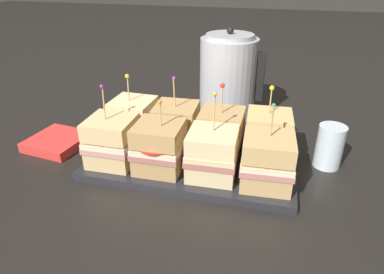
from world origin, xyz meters
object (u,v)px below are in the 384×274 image
sandwich_front_far_right (267,161)px  sandwich_back_far_left (134,120)px  sandwich_back_center_left (176,126)px  sandwich_back_center_right (221,132)px  drinking_glass (330,146)px  kettle_steel (228,77)px  napkin_stack (58,142)px  sandwich_back_far_right (268,135)px  serving_platter (192,162)px  sandwich_front_center_right (212,154)px  sandwich_front_far_left (112,141)px  sandwich_front_center_left (159,147)px

sandwich_front_far_right → sandwich_back_far_left: 0.36m
sandwich_back_center_left → sandwich_back_center_right: size_ratio=1.04×
drinking_glass → kettle_steel: bearing=139.2°
sandwich_back_center_right → napkin_stack: size_ratio=1.17×
sandwich_back_far_left → sandwich_back_far_right: same height
serving_platter → sandwich_front_center_right: sandwich_front_center_right is taller
sandwich_front_center_right → drinking_glass: bearing=27.7°
sandwich_front_far_right → kettle_steel: bearing=110.6°
serving_platter → sandwich_front_center_right: (0.06, -0.05, 0.06)m
sandwich_back_center_left → drinking_glass: sandwich_back_center_left is taller
sandwich_front_far_right → sandwich_back_far_left: sandwich_front_far_right is taller
sandwich_front_far_left → drinking_glass: sandwich_front_far_left is taller
sandwich_back_center_right → napkin_stack: (-0.42, -0.05, -0.06)m
sandwich_back_far_left → sandwich_front_center_left: bearing=-46.8°
drinking_glass → serving_platter: bearing=-166.0°
sandwich_front_center_left → napkin_stack: sandwich_front_center_left is taller
sandwich_front_center_left → sandwich_front_center_right: 0.12m
sandwich_front_far_right → kettle_steel: kettle_steel is taller
sandwich_front_far_left → sandwich_back_center_left: bearing=43.3°
sandwich_front_far_left → sandwich_back_far_right: bearing=18.8°
sandwich_front_center_left → sandwich_front_far_right: bearing=-0.3°
drinking_glass → sandwich_front_far_right: bearing=-135.1°
sandwich_back_far_left → sandwich_back_center_left: size_ratio=0.96×
sandwich_back_center_right → sandwich_back_far_right: size_ratio=1.01×
sandwich_back_far_left → sandwich_back_center_right: bearing=-1.5°
sandwich_back_far_left → napkin_stack: 0.21m
serving_platter → drinking_glass: bearing=14.0°
serving_platter → sandwich_front_center_left: bearing=-135.8°
sandwich_front_center_left → sandwich_front_center_right: size_ratio=0.89×
sandwich_front_center_left → napkin_stack: (-0.30, 0.06, -0.06)m
sandwich_front_far_left → sandwich_back_center_right: (0.23, 0.11, -0.00)m
sandwich_front_far_left → drinking_glass: 0.50m
sandwich_front_far_right → sandwich_front_far_left: bearing=179.8°
sandwich_front_center_right → sandwich_back_center_left: size_ratio=1.02×
sandwich_back_center_left → sandwich_back_center_right: bearing=-0.1°
sandwich_back_far_right → napkin_stack: (-0.53, -0.05, -0.06)m
sandwich_back_far_left → sandwich_back_far_right: size_ratio=1.01×
sandwich_back_far_left → sandwich_back_center_left: bearing=-2.8°
serving_platter → sandwich_front_center_left: sandwich_front_center_left is taller
sandwich_back_far_left → sandwich_front_far_left: bearing=-91.3°
sandwich_front_center_left → drinking_glass: bearing=20.1°
serving_platter → drinking_glass: size_ratio=4.64×
serving_platter → sandwich_front_center_left: size_ratio=2.87×
napkin_stack → sandwich_back_far_right: bearing=5.7°
sandwich_front_center_left → sandwich_back_center_left: bearing=87.2°
sandwich_front_far_left → sandwich_front_far_right: bearing=-0.2°
sandwich_front_center_left → sandwich_back_center_right: bearing=43.3°
sandwich_front_center_left → kettle_steel: bearing=76.4°
sandwich_front_center_right → sandwich_front_far_right: sandwich_front_center_right is taller
sandwich_back_center_left → sandwich_back_center_right: 0.11m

